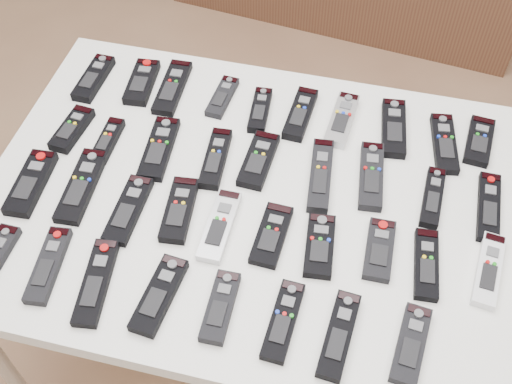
% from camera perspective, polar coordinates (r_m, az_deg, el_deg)
% --- Properties ---
extents(ground, '(4.00, 4.00, 0.00)m').
position_cam_1_polar(ground, '(2.14, -0.48, -12.83)').
color(ground, '#8B5F46').
rests_on(ground, ground).
extents(table, '(1.25, 0.88, 0.78)m').
position_cam_1_polar(table, '(1.51, -0.00, -1.84)').
color(table, white).
rests_on(table, ground).
extents(remote_0, '(0.06, 0.17, 0.02)m').
position_cam_1_polar(remote_0, '(1.77, -14.23, 9.77)').
color(remote_0, black).
rests_on(remote_0, table).
extents(remote_1, '(0.08, 0.16, 0.02)m').
position_cam_1_polar(remote_1, '(1.74, -10.12, 9.59)').
color(remote_1, black).
rests_on(remote_1, table).
extents(remote_2, '(0.07, 0.20, 0.02)m').
position_cam_1_polar(remote_2, '(1.71, -7.44, 9.20)').
color(remote_2, black).
rests_on(remote_2, table).
extents(remote_3, '(0.05, 0.15, 0.02)m').
position_cam_1_polar(remote_3, '(1.67, -3.01, 8.43)').
color(remote_3, black).
rests_on(remote_3, table).
extents(remote_4, '(0.06, 0.15, 0.02)m').
position_cam_1_polar(remote_4, '(1.63, 0.36, 7.28)').
color(remote_4, black).
rests_on(remote_4, table).
extents(remote_5, '(0.06, 0.18, 0.02)m').
position_cam_1_polar(remote_5, '(1.63, 3.96, 6.94)').
color(remote_5, black).
rests_on(remote_5, table).
extents(remote_6, '(0.07, 0.18, 0.02)m').
position_cam_1_polar(remote_6, '(1.62, 7.64, 6.38)').
color(remote_6, '#B7B7BC').
rests_on(remote_6, table).
extents(remote_7, '(0.08, 0.19, 0.02)m').
position_cam_1_polar(remote_7, '(1.62, 12.14, 5.57)').
color(remote_7, black).
rests_on(remote_7, table).
extents(remote_8, '(0.08, 0.19, 0.02)m').
position_cam_1_polar(remote_8, '(1.62, 16.39, 4.15)').
color(remote_8, black).
rests_on(remote_8, table).
extents(remote_9, '(0.07, 0.16, 0.02)m').
position_cam_1_polar(remote_9, '(1.65, 19.23, 4.29)').
color(remote_9, black).
rests_on(remote_9, table).
extents(remote_10, '(0.06, 0.15, 0.02)m').
position_cam_1_polar(remote_10, '(1.65, -16.03, 5.40)').
color(remote_10, black).
rests_on(remote_10, table).
extents(remote_11, '(0.04, 0.14, 0.02)m').
position_cam_1_polar(remote_11, '(1.60, -13.04, 4.50)').
color(remote_11, black).
rests_on(remote_11, table).
extents(remote_12, '(0.08, 0.20, 0.02)m').
position_cam_1_polar(remote_12, '(1.56, -8.60, 3.86)').
color(remote_12, black).
rests_on(remote_12, table).
extents(remote_13, '(0.06, 0.18, 0.02)m').
position_cam_1_polar(remote_13, '(1.52, -3.60, 2.99)').
color(remote_13, black).
rests_on(remote_13, table).
extents(remote_14, '(0.07, 0.17, 0.02)m').
position_cam_1_polar(remote_14, '(1.52, 0.23, 2.86)').
color(remote_14, black).
rests_on(remote_14, table).
extents(remote_15, '(0.07, 0.21, 0.02)m').
position_cam_1_polar(remote_15, '(1.49, 5.75, 1.50)').
color(remote_15, black).
rests_on(remote_15, table).
extents(remote_16, '(0.07, 0.20, 0.02)m').
position_cam_1_polar(remote_16, '(1.51, 10.21, 1.41)').
color(remote_16, black).
rests_on(remote_16, table).
extents(remote_17, '(0.05, 0.17, 0.02)m').
position_cam_1_polar(remote_17, '(1.50, 15.44, -0.47)').
color(remote_17, black).
rests_on(remote_17, table).
extents(remote_18, '(0.05, 0.19, 0.02)m').
position_cam_1_polar(remote_18, '(1.52, 19.98, -1.27)').
color(remote_18, black).
rests_on(remote_18, table).
extents(remote_19, '(0.07, 0.19, 0.02)m').
position_cam_1_polar(remote_19, '(1.56, -19.38, 0.77)').
color(remote_19, black).
rests_on(remote_19, table).
extents(remote_20, '(0.07, 0.21, 0.02)m').
position_cam_1_polar(remote_20, '(1.52, -15.24, 0.53)').
color(remote_20, black).
rests_on(remote_20, table).
extents(remote_21, '(0.06, 0.18, 0.02)m').
position_cam_1_polar(remote_21, '(1.45, -11.28, -1.55)').
color(remote_21, black).
rests_on(remote_21, table).
extents(remote_22, '(0.07, 0.18, 0.02)m').
position_cam_1_polar(remote_22, '(1.43, -6.84, -1.58)').
color(remote_22, black).
rests_on(remote_22, table).
extents(remote_23, '(0.05, 0.19, 0.02)m').
position_cam_1_polar(remote_23, '(1.40, -3.26, -3.01)').
color(remote_23, '#B7B7BC').
rests_on(remote_23, table).
extents(remote_24, '(0.07, 0.16, 0.02)m').
position_cam_1_polar(remote_24, '(1.39, 1.39, -3.84)').
color(remote_24, black).
rests_on(remote_24, table).
extents(remote_25, '(0.07, 0.16, 0.02)m').
position_cam_1_polar(remote_25, '(1.38, 5.67, -4.78)').
color(remote_25, black).
rests_on(remote_25, table).
extents(remote_26, '(0.06, 0.15, 0.02)m').
position_cam_1_polar(remote_26, '(1.39, 10.91, -5.06)').
color(remote_26, black).
rests_on(remote_26, table).
extents(remote_27, '(0.06, 0.17, 0.02)m').
position_cam_1_polar(remote_27, '(1.39, 14.90, -6.23)').
color(remote_27, black).
rests_on(remote_27, table).
extents(remote_28, '(0.07, 0.18, 0.02)m').
position_cam_1_polar(remote_28, '(1.42, 19.98, -6.53)').
color(remote_28, silver).
rests_on(remote_28, table).
extents(remote_30, '(0.07, 0.19, 0.02)m').
position_cam_1_polar(remote_30, '(1.41, -17.98, -6.20)').
color(remote_30, black).
rests_on(remote_30, table).
extents(remote_31, '(0.08, 0.20, 0.02)m').
position_cam_1_polar(remote_31, '(1.36, -14.02, -7.77)').
color(remote_31, black).
rests_on(remote_31, table).
extents(remote_32, '(0.07, 0.18, 0.02)m').
position_cam_1_polar(remote_32, '(1.32, -8.60, -9.04)').
color(remote_32, black).
rests_on(remote_32, table).
extents(remote_33, '(0.05, 0.16, 0.02)m').
position_cam_1_polar(remote_33, '(1.30, -3.19, -10.16)').
color(remote_33, black).
rests_on(remote_33, table).
extents(remote_34, '(0.06, 0.18, 0.02)m').
position_cam_1_polar(remote_34, '(1.28, 2.42, -11.37)').
color(remote_34, black).
rests_on(remote_34, table).
extents(remote_35, '(0.06, 0.19, 0.02)m').
position_cam_1_polar(remote_35, '(1.28, 7.38, -12.50)').
color(remote_35, black).
rests_on(remote_35, table).
extents(remote_36, '(0.07, 0.17, 0.02)m').
position_cam_1_polar(remote_36, '(1.29, 13.61, -13.05)').
color(remote_36, black).
rests_on(remote_36, table).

